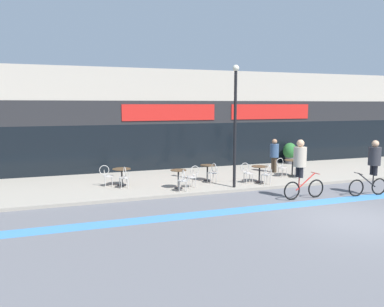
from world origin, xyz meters
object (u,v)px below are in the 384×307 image
object	(u,v)px
bistro_table_1	(178,175)
cafe_chair_0_near	(124,176)
bistro_table_3	(259,171)
bistro_table_4	(293,164)
cafe_chair_4_side	(281,166)
cafe_chair_3_side	(247,171)
planter_pot	(290,152)
pedestrian_near_end	(274,153)
bistro_table_0	(122,173)
bistro_table_2	(207,170)
cafe_chair_3_near	(267,173)
cafe_chair_2_near	(213,172)
lamp_post	(235,117)
cafe_chair_1_near	(183,179)
cafe_chair_0_side	(107,174)
cafe_chair_4_near	(300,167)
cafe_chair_1_side	(193,175)
cyclist_0	(373,163)
cyclist_1	(301,164)

from	to	relation	value
bistro_table_1	cafe_chair_0_near	world-z (taller)	cafe_chair_0_near
cafe_chair_0_near	bistro_table_3	bearing A→B (deg)	-101.89
bistro_table_1	bistro_table_4	size ratio (longest dim) A/B	1.00
cafe_chair_0_near	cafe_chair_4_side	distance (m)	7.45
cafe_chair_3_side	planter_pot	xyz separation A→B (m)	(4.87, 4.00, 0.15)
cafe_chair_0_near	pedestrian_near_end	world-z (taller)	pedestrian_near_end
bistro_table_0	pedestrian_near_end	bearing A→B (deg)	4.09
bistro_table_2	bistro_table_4	bearing A→B (deg)	-3.95
cafe_chair_0_near	cafe_chair_3_near	xyz separation A→B (m)	(5.85, -1.31, 0.00)
cafe_chair_4_side	cafe_chair_2_near	bearing A→B (deg)	179.38
cafe_chair_4_side	lamp_post	bearing A→B (deg)	-162.23
cafe_chair_3_near	planter_pot	xyz separation A→B (m)	(4.24, 4.63, 0.15)
cafe_chair_0_near	cafe_chair_1_near	distance (m)	2.48
pedestrian_near_end	cafe_chair_1_near	bearing A→B (deg)	-169.82
bistro_table_1	bistro_table_4	bearing A→B (deg)	7.59
pedestrian_near_end	cafe_chair_0_side	bearing A→B (deg)	169.83
bistro_table_2	cafe_chair_0_near	size ratio (longest dim) A/B	0.78
planter_pot	lamp_post	xyz separation A→B (m)	(-5.76, -4.61, 2.22)
cafe_chair_2_near	cafe_chair_3_side	xyz separation A→B (m)	(1.42, -0.43, 0.00)
bistro_table_0	cafe_chair_4_near	xyz separation A→B (m)	(8.08, -1.18, -0.00)
cafe_chair_1_side	planter_pot	bearing A→B (deg)	-156.87
cafe_chair_0_near	bistro_table_0	bearing A→B (deg)	-4.59
cafe_chair_3_near	planter_pot	size ratio (longest dim) A/B	0.74
cafe_chair_1_near	cyclist_0	size ratio (longest dim) A/B	0.42
lamp_post	cafe_chair_3_near	bearing A→B (deg)	-1.09
cafe_chair_1_side	cafe_chair_4_side	world-z (taller)	same
cafe_chair_1_near	pedestrian_near_end	size ratio (longest dim) A/B	0.53
bistro_table_4	cafe_chair_3_side	size ratio (longest dim) A/B	0.86
cafe_chair_4_near	cyclist_1	distance (m)	3.62
cafe_chair_0_near	cyclist_1	distance (m)	6.97
bistro_table_4	planter_pot	distance (m)	3.83
cafe_chair_0_side	cafe_chair_3_near	bearing A→B (deg)	-11.97
bistro_table_3	bistro_table_4	bearing A→B (deg)	18.87
cafe_chair_1_side	cyclist_0	distance (m)	7.08
cafe_chair_1_near	cafe_chair_4_side	bearing A→B (deg)	-68.88
bistro_table_4	pedestrian_near_end	distance (m)	1.24
bistro_table_2	bistro_table_0	bearing A→B (deg)	176.17
cafe_chair_3_near	cafe_chair_3_side	bearing A→B (deg)	45.41
bistro_table_1	cafe_chair_3_side	bearing A→B (deg)	0.75
lamp_post	cyclist_1	xyz separation A→B (m)	(1.68, -2.17, -1.68)
bistro_table_3	cafe_chair_0_side	size ratio (longest dim) A/B	0.79
cafe_chair_4_side	cafe_chair_3_near	bearing A→B (deg)	-144.90
cafe_chair_0_near	cafe_chair_1_side	distance (m)	2.81
bistro_table_4	cafe_chair_4_side	xyz separation A→B (m)	(-0.63, -0.01, -0.04)
cafe_chair_1_near	cafe_chair_1_side	xyz separation A→B (m)	(0.63, 0.63, 0.00)
cafe_chair_4_side	pedestrian_near_end	world-z (taller)	pedestrian_near_end
cafe_chair_3_side	cafe_chair_1_side	bearing A→B (deg)	-176.21
cafe_chair_0_side	planter_pot	distance (m)	11.06
cafe_chair_1_side	lamp_post	size ratio (longest dim) A/B	0.18
bistro_table_1	cafe_chair_4_side	world-z (taller)	cafe_chair_4_side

